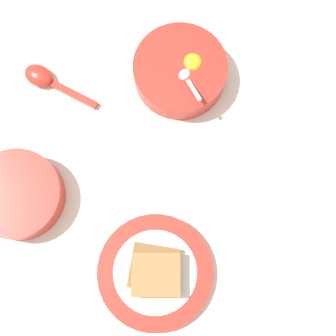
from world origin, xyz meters
The scene contains 6 objects.
ground_plane centered at (0.00, 0.00, 0.00)m, with size 3.00×3.00×0.00m, color silver.
egg_bowl centered at (0.23, -0.01, 0.03)m, with size 0.17×0.17×0.08m.
toast_plate centered at (-0.08, -0.21, 0.01)m, with size 0.20×0.20×0.02m.
toast_sandwich centered at (-0.08, -0.21, 0.03)m, with size 0.11×0.12×0.03m.
soup_spoon centered at (0.06, 0.18, 0.01)m, with size 0.06×0.16×0.03m.
congee_bowl centered at (-0.13, 0.06, 0.03)m, with size 0.16×0.16×0.05m.
Camera 1 is at (-0.06, -0.22, 0.84)m, focal length 50.00 mm.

